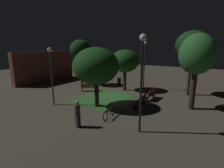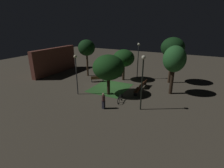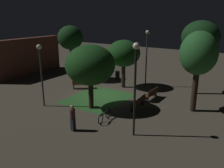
{
  "view_description": "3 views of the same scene",
  "coord_description": "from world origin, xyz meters",
  "views": [
    {
      "loc": [
        -12.36,
        -8.64,
        4.48
      ],
      "look_at": [
        0.63,
        -0.16,
        1.05
      ],
      "focal_mm": 25.74,
      "sensor_mm": 36.0,
      "label": 1
    },
    {
      "loc": [
        -18.78,
        -9.63,
        7.73
      ],
      "look_at": [
        -1.16,
        -0.58,
        0.63
      ],
      "focal_mm": 27.03,
      "sensor_mm": 36.0,
      "label": 2
    },
    {
      "loc": [
        -15.28,
        -10.83,
        6.5
      ],
      "look_at": [
        -0.03,
        -0.97,
        1.09
      ],
      "focal_mm": 37.16,
      "sensor_mm": 36.0,
      "label": 3
    }
  ],
  "objects": [
    {
      "name": "tree_back_right",
      "position": [
        0.58,
        -7.38,
        4.03
      ],
      "size": [
        2.47,
        2.47,
        5.56
      ],
      "color": "#2D2116",
      "rests_on": "ground"
    },
    {
      "name": "tree_left_canopy",
      "position": [
        2.77,
        -0.41,
        3.17
      ],
      "size": [
        2.99,
        2.99,
        4.4
      ],
      "color": "#2D2116",
      "rests_on": "ground"
    },
    {
      "name": "grass_lawn",
      "position": [
        -1.01,
        -0.26,
        0.01
      ],
      "size": [
        5.23,
        4.4,
        0.01
      ],
      "primitive_type": "cube",
      "color": "#2D6028",
      "rests_on": "ground"
    },
    {
      "name": "tree_right_canopy",
      "position": [
        -2.91,
        -1.04,
        3.18
      ],
      "size": [
        3.47,
        3.47,
        4.61
      ],
      "color": "#2D2116",
      "rests_on": "ground"
    },
    {
      "name": "lamp_post_plaza_west",
      "position": [
        -4.51,
        2.16,
        3.11
      ],
      "size": [
        0.36,
        0.36,
        4.57
      ],
      "color": "#333338",
      "rests_on": "ground"
    },
    {
      "name": "bench_back_row",
      "position": [
        0.29,
        2.46,
        0.48
      ],
      "size": [
        1.49,
        1.71,
        0.88
      ],
      "color": "brown",
      "rests_on": "ground"
    },
    {
      "name": "bicycle",
      "position": [
        -4.13,
        -3.04,
        0.34
      ],
      "size": [
        1.67,
        0.27,
        0.93
      ],
      "color": "black",
      "rests_on": "ground"
    },
    {
      "name": "lamp_post_path_center",
      "position": [
        -4.78,
        -5.49,
        3.46
      ],
      "size": [
        0.36,
        0.36,
        5.19
      ],
      "color": "black",
      "rests_on": "ground"
    },
    {
      "name": "bench_near_trees",
      "position": [
        1.14,
        -3.98,
        0.48
      ],
      "size": [
        1.8,
        0.49,
        0.88
      ],
      "color": "#422314",
      "rests_on": "ground"
    },
    {
      "name": "lamp_post_plaza_east",
      "position": [
        4.13,
        -2.05,
        3.48
      ],
      "size": [
        0.36,
        0.36,
        5.23
      ],
      "color": "#333338",
      "rests_on": "ground"
    },
    {
      "name": "ground_plane",
      "position": [
        0.0,
        0.0,
        0.0
      ],
      "size": [
        60.0,
        60.0,
        0.0
      ],
      "primitive_type": "plane",
      "color": "#4C4438"
    },
    {
      "name": "trash_bin",
      "position": [
        5.03,
        1.61,
        0.43
      ],
      "size": [
        0.46,
        0.46,
        0.85
      ],
      "primitive_type": "cylinder",
      "color": "black",
      "rests_on": "ground"
    },
    {
      "name": "bench_lawn_edge",
      "position": [
        -1.13,
        -3.98,
        0.48
      ],
      "size": [
        1.83,
        0.62,
        0.88
      ],
      "color": "#422314",
      "rests_on": "ground"
    },
    {
      "name": "tree_lawn_side",
      "position": [
        2.12,
        5.36,
        4.31
      ],
      "size": [
        2.51,
        2.51,
        5.54
      ],
      "color": "#423021",
      "rests_on": "ground"
    },
    {
      "name": "tree_tall_center",
      "position": [
        4.53,
        -6.53,
        4.78
      ],
      "size": [
        3.0,
        3.0,
        6.13
      ],
      "color": "#423021",
      "rests_on": "ground"
    },
    {
      "name": "building_wall_backdrop",
      "position": [
        1.14,
        11.1,
        2.04
      ],
      "size": [
        8.89,
        0.8,
        4.09
      ],
      "primitive_type": "cube",
      "color": "brown",
      "rests_on": "ground"
    },
    {
      "name": "pedestrian",
      "position": [
        -6.23,
        -2.27,
        0.85
      ],
      "size": [
        0.32,
        0.32,
        1.61
      ],
      "color": "black",
      "rests_on": "ground"
    }
  ]
}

